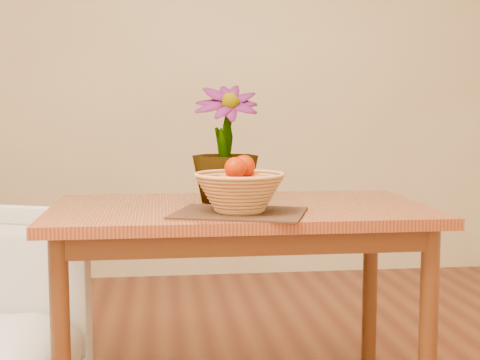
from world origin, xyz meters
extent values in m
cube|color=#F9ECBD|center=(0.00, 2.25, 1.35)|extent=(4.00, 0.02, 2.70)
cube|color=brown|center=(0.00, 0.30, 0.73)|extent=(1.40, 0.80, 0.04)
cube|color=#492611|center=(0.00, 0.30, 0.67)|extent=(1.28, 0.68, 0.08)
cylinder|color=#492611|center=(-0.62, -0.02, 0.35)|extent=(0.06, 0.06, 0.71)
cylinder|color=#492611|center=(0.62, -0.02, 0.35)|extent=(0.06, 0.06, 0.71)
cylinder|color=#492611|center=(-0.62, 0.62, 0.35)|extent=(0.06, 0.06, 0.71)
cylinder|color=#492611|center=(0.62, 0.62, 0.35)|extent=(0.06, 0.06, 0.71)
cube|color=#321C12|center=(-0.02, 0.10, 0.75)|extent=(0.52, 0.45, 0.01)
cylinder|color=#B27F4A|center=(-0.02, 0.10, 0.76)|extent=(0.16, 0.16, 0.01)
sphere|color=#ED5403|center=(-0.02, 0.10, 0.84)|extent=(0.07, 0.07, 0.07)
sphere|color=#ED5403|center=(0.03, 0.13, 0.85)|extent=(0.08, 0.08, 0.08)
sphere|color=#ED5403|center=(-0.05, 0.15, 0.85)|extent=(0.07, 0.07, 0.07)
sphere|color=#ED5403|center=(-0.08, 0.07, 0.85)|extent=(0.08, 0.08, 0.08)
sphere|color=#ED5403|center=(0.01, 0.04, 0.85)|extent=(0.07, 0.07, 0.07)
sphere|color=#ED5403|center=(-0.01, 0.12, 0.91)|extent=(0.08, 0.08, 0.08)
sphere|color=#ED5403|center=(-0.04, 0.07, 0.91)|extent=(0.07, 0.07, 0.07)
sphere|color=#ED5403|center=(-0.01, 0.12, 0.91)|extent=(0.08, 0.08, 0.08)
sphere|color=#ED5403|center=(-0.04, 0.07, 0.91)|extent=(0.07, 0.07, 0.07)
imported|color=#184B15|center=(-0.04, 0.39, 0.98)|extent=(0.26, 0.26, 0.45)
camera|label=1|loc=(-0.30, -2.16, 1.11)|focal=50.00mm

